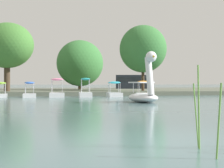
{
  "coord_description": "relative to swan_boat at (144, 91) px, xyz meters",
  "views": [
    {
      "loc": [
        -2.21,
        -7.33,
        1.2
      ],
      "look_at": [
        2.36,
        18.59,
        1.11
      ],
      "focal_mm": 59.89,
      "sensor_mm": 36.0,
      "label": 1
    }
  ],
  "objects": [
    {
      "name": "ground_plane",
      "position": [
        -3.64,
        -14.55,
        -0.71
      ],
      "size": [
        477.55,
        477.55,
        0.0
      ],
      "primitive_type": "plane",
      "color": "slate"
    },
    {
      "name": "shore_bank_far",
      "position": [
        -3.64,
        24.55,
        -0.51
      ],
      "size": [
        141.06,
        26.37,
        0.4
      ],
      "primitive_type": "cube",
      "color": "#5B6051",
      "rests_on": "ground_plane"
    },
    {
      "name": "swan_boat",
      "position": [
        0.0,
        0.0,
        0.0
      ],
      "size": [
        2.02,
        3.1,
        3.04
      ],
      "color": "white",
      "rests_on": "ground_plane"
    },
    {
      "name": "pedal_boat_orange",
      "position": [
        2.36,
        9.2,
        -0.28
      ],
      "size": [
        1.31,
        2.08,
        1.38
      ],
      "color": "white",
      "rests_on": "ground_plane"
    },
    {
      "name": "pedal_boat_cyan",
      "position": [
        -0.14,
        9.28,
        -0.32
      ],
      "size": [
        1.15,
        1.77,
        1.31
      ],
      "color": "white",
      "rests_on": "ground_plane"
    },
    {
      "name": "pedal_boat_teal",
      "position": [
        -2.63,
        9.2,
        -0.26
      ],
      "size": [
        1.13,
        1.96,
        1.61
      ],
      "color": "white",
      "rests_on": "ground_plane"
    },
    {
      "name": "pedal_boat_pink",
      "position": [
        -4.97,
        9.3,
        -0.23
      ],
      "size": [
        1.3,
        2.23,
        1.58
      ],
      "color": "white",
      "rests_on": "ground_plane"
    },
    {
      "name": "pedal_boat_blue",
      "position": [
        -7.19,
        9.07,
        -0.31
      ],
      "size": [
        1.09,
        1.82,
        1.29
      ],
      "color": "white",
      "rests_on": "ground_plane"
    },
    {
      "name": "pedal_boat_lime",
      "position": [
        -9.49,
        9.62,
        -0.34
      ],
      "size": [
        1.09,
        1.8,
        1.26
      ],
      "color": "white",
      "rests_on": "ground_plane"
    },
    {
      "name": "tree_broadleaf_behind_dock",
      "position": [
        3.73,
        14.48,
        3.89
      ],
      "size": [
        6.52,
        6.58,
        6.59
      ],
      "color": "#423323",
      "rests_on": "shore_bank_far"
    },
    {
      "name": "tree_willow_near_path",
      "position": [
        -1.87,
        22.63,
        2.82
      ],
      "size": [
        7.81,
        7.98,
        5.89
      ],
      "color": "brown",
      "rests_on": "shore_bank_far"
    },
    {
      "name": "tree_broadleaf_right",
      "position": [
        -9.43,
        13.85,
        3.93
      ],
      "size": [
        6.99,
        7.06,
        6.37
      ],
      "color": "#423323",
      "rests_on": "shore_bank_far"
    },
    {
      "name": "person_on_path",
      "position": [
        4.12,
        13.28,
        0.56
      ],
      "size": [
        0.24,
        0.24,
        1.65
      ],
      "color": "#23283D",
      "rests_on": "shore_bank_far"
    },
    {
      "name": "parked_van",
      "position": [
        5.91,
        27.52,
        0.69
      ],
      "size": [
        5.17,
        2.71,
        1.86
      ],
      "color": "#1E232D",
      "rests_on": "shore_bank_far"
    }
  ]
}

